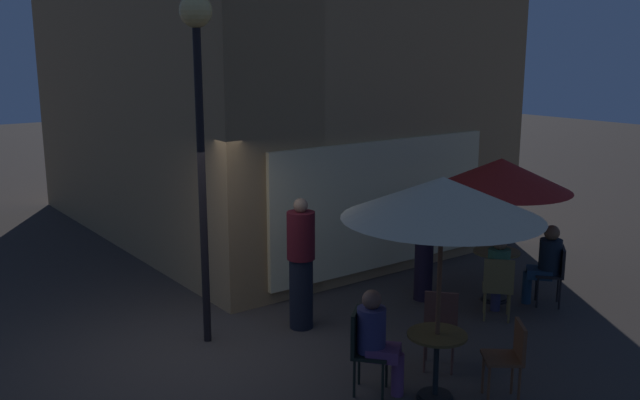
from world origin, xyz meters
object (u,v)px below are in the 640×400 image
object	(u,v)px
cafe_chair_1	(555,270)
cafe_chair_0	(498,283)
cafe_table_0	(496,265)
patron_seated_1	(546,260)
patron_standing_5	(424,244)
cafe_table_1	(436,355)
street_lamp_near_corner	(198,83)
patio_umbrella_1	(442,199)
cafe_chair_3	(440,323)
cafe_chair_2	(510,353)
patio_umbrella_0	(501,175)
patron_seated_2	(377,335)
patron_standing_6	(301,264)
cafe_chair_4	(363,344)
patron_seated_0	(498,271)

from	to	relation	value
cafe_chair_1	cafe_chair_0	bearing A→B (deg)	44.25
cafe_table_0	patron_seated_1	world-z (taller)	patron_seated_1
patron_standing_5	cafe_table_1	bearing A→B (deg)	161.89
cafe_chair_0	cafe_table_1	bearing A→B (deg)	163.11
street_lamp_near_corner	patio_umbrella_1	xyz separation A→B (m)	(1.26, -2.88, -1.10)
patron_seated_1	patron_standing_5	xyz separation A→B (m)	(-1.29, 1.24, 0.19)
cafe_chair_0	cafe_chair_3	world-z (taller)	cafe_chair_0
patio_umbrella_1	patron_standing_5	distance (m)	3.39
cafe_chair_2	patron_seated_1	world-z (taller)	patron_seated_1
cafe_chair_0	patio_umbrella_0	bearing A→B (deg)	0.00
patron_seated_2	patron_standing_6	world-z (taller)	patron_standing_6
patron_seated_2	patron_standing_5	size ratio (longest dim) A/B	0.69
cafe_chair_4	patron_seated_0	distance (m)	3.03
cafe_chair_3	cafe_chair_4	bearing A→B (deg)	-42.77
cafe_table_1	cafe_chair_1	size ratio (longest dim) A/B	0.85
cafe_chair_1	patron_seated_0	distance (m)	1.06
patio_umbrella_0	cafe_chair_1	distance (m)	1.63
patron_seated_1	patron_standing_5	bearing A→B (deg)	6.60
patron_standing_5	patron_seated_2	bearing A→B (deg)	149.80
patron_standing_6	cafe_table_0	bearing A→B (deg)	-72.06
street_lamp_near_corner	patron_standing_6	xyz separation A→B (m)	(1.24, -0.37, -2.43)
cafe_chair_4	cafe_table_1	bearing A→B (deg)	0.00
street_lamp_near_corner	patio_umbrella_1	world-z (taller)	street_lamp_near_corner
patron_standing_6	patio_umbrella_1	bearing A→B (deg)	-144.68
cafe_table_1	patron_standing_5	world-z (taller)	patron_standing_5
cafe_table_0	patron_standing_5	size ratio (longest dim) A/B	0.45
cafe_table_1	patio_umbrella_0	xyz separation A→B (m)	(2.93, 1.61, 1.42)
cafe_table_1	patron_standing_6	world-z (taller)	patron_standing_6
cafe_chair_3	cafe_table_0	bearing A→B (deg)	163.46
cafe_chair_4	patron_seated_1	distance (m)	3.94
patron_seated_0	patron_standing_5	world-z (taller)	patron_standing_5
cafe_chair_0	patron_seated_2	size ratio (longest dim) A/B	0.76
cafe_table_1	cafe_chair_1	bearing A→B (deg)	15.32
street_lamp_near_corner	cafe_chair_4	xyz separation A→B (m)	(0.73, -2.27, -2.78)
patio_umbrella_0	patron_standing_5	size ratio (longest dim) A/B	1.26
patron_seated_1	patron_standing_5	world-z (taller)	patron_standing_5
street_lamp_near_corner	cafe_chair_0	distance (m)	4.90
cafe_table_1	patron_standing_5	xyz separation A→B (m)	(2.10, 2.29, 0.36)
patron_seated_1	patron_seated_2	distance (m)	3.85
cafe_chair_0	cafe_chair_2	distance (m)	2.33
cafe_chair_3	patio_umbrella_1	bearing A→B (deg)	0.00
cafe_chair_3	cafe_chair_4	xyz separation A→B (m)	(-1.18, 0.04, 0.03)
street_lamp_near_corner	cafe_table_0	bearing A→B (deg)	-16.94
cafe_chair_2	patron_standing_6	xyz separation A→B (m)	(-0.62, 3.01, 0.35)
cafe_chair_4	patron_seated_2	xyz separation A→B (m)	(0.10, -0.11, 0.12)
cafe_chair_2	patron_seated_0	xyz separation A→B (m)	(1.84, 1.67, 0.12)
cafe_table_0	patio_umbrella_0	bearing A→B (deg)	0.00
patron_seated_2	patron_standing_5	world-z (taller)	patron_standing_5
cafe_table_1	patron_standing_5	size ratio (longest dim) A/B	0.44
patron_seated_0	patio_umbrella_1	bearing A→B (deg)	164.06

